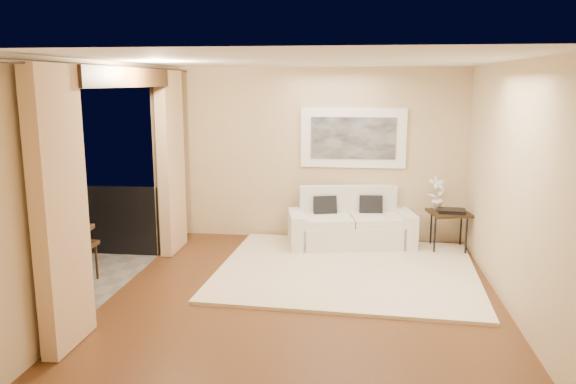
% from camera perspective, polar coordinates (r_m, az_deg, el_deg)
% --- Properties ---
extents(floor, '(5.00, 5.00, 0.00)m').
position_cam_1_polar(floor, '(6.74, 1.76, -10.38)').
color(floor, '#5A341A').
rests_on(floor, ground).
extents(room_shell, '(5.00, 6.40, 5.00)m').
position_cam_1_polar(room_shell, '(6.81, -16.61, 11.10)').
color(room_shell, white).
rests_on(room_shell, ground).
extents(balcony, '(1.81, 2.60, 1.17)m').
position_cam_1_polar(balcony, '(7.70, -23.74, -7.17)').
color(balcony, '#605B56').
rests_on(balcony, ground).
extents(curtains, '(0.16, 4.80, 2.64)m').
position_cam_1_polar(curtains, '(6.89, -15.92, 1.23)').
color(curtains, '#D3AE82').
rests_on(curtains, ground).
extents(artwork, '(1.62, 0.07, 0.92)m').
position_cam_1_polar(artwork, '(8.75, 6.63, 5.48)').
color(artwork, white).
rests_on(artwork, room_shell).
extents(rug, '(3.49, 3.08, 0.04)m').
position_cam_1_polar(rug, '(7.54, 5.98, -7.87)').
color(rug, beige).
rests_on(rug, floor).
extents(sofa, '(1.97, 1.13, 0.89)m').
position_cam_1_polar(sofa, '(8.60, 6.33, -3.44)').
color(sofa, silver).
rests_on(sofa, floor).
extents(side_table, '(0.66, 0.66, 0.60)m').
position_cam_1_polar(side_table, '(8.57, 16.04, -2.31)').
color(side_table, black).
rests_on(side_table, floor).
extents(tray, '(0.41, 0.32, 0.05)m').
position_cam_1_polar(tray, '(8.51, 16.31, -1.84)').
color(tray, black).
rests_on(tray, side_table).
extents(orchid, '(0.32, 0.28, 0.51)m').
position_cam_1_polar(orchid, '(8.61, 14.92, -0.07)').
color(orchid, white).
rests_on(orchid, side_table).
extents(bistro_table, '(0.74, 0.74, 0.82)m').
position_cam_1_polar(bistro_table, '(6.90, -22.74, -4.29)').
color(bistro_table, black).
rests_on(bistro_table, balcony).
extents(balcony_chair_far, '(0.45, 0.46, 1.05)m').
position_cam_1_polar(balcony_chair_far, '(7.30, -21.35, -4.42)').
color(balcony_chair_far, black).
rests_on(balcony_chair_far, balcony).
extents(balcony_chair_near, '(0.53, 0.53, 1.07)m').
position_cam_1_polar(balcony_chair_near, '(7.48, -23.82, -4.10)').
color(balcony_chair_near, black).
rests_on(balcony_chair_near, balcony).
extents(ice_bucket, '(0.18, 0.18, 0.20)m').
position_cam_1_polar(ice_bucket, '(6.99, -23.50, -2.63)').
color(ice_bucket, white).
rests_on(ice_bucket, bistro_table).
extents(candle, '(0.06, 0.06, 0.07)m').
position_cam_1_polar(candle, '(6.98, -21.85, -3.07)').
color(candle, red).
rests_on(candle, bistro_table).
extents(vase, '(0.04, 0.04, 0.18)m').
position_cam_1_polar(vase, '(6.75, -23.49, -3.18)').
color(vase, silver).
rests_on(vase, bistro_table).
extents(glass_a, '(0.06, 0.06, 0.12)m').
position_cam_1_polar(glass_a, '(6.75, -22.35, -3.35)').
color(glass_a, silver).
rests_on(glass_a, bistro_table).
extents(glass_b, '(0.06, 0.06, 0.12)m').
position_cam_1_polar(glass_b, '(6.80, -21.09, -3.17)').
color(glass_b, white).
rests_on(glass_b, bistro_table).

